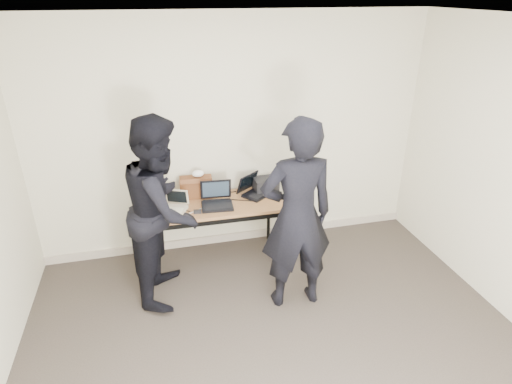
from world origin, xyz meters
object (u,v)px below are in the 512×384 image
object	(u,v)px
person_typist	(297,217)
laptop_beige	(175,207)
laptop_center	(217,200)
desk	(216,208)
equipment_box	(266,185)
person_observer	(162,210)
laptop_right	(254,190)
leather_satchel	(196,187)

from	to	relation	value
person_typist	laptop_beige	bearing A→B (deg)	-38.15
person_typist	laptop_center	bearing A→B (deg)	-54.48
desk	laptop_center	bearing A→B (deg)	-66.67
equipment_box	person_typist	distance (m)	1.12
laptop_beige	laptop_center	size ratio (longest dim) A/B	0.92
desk	laptop_center	distance (m)	0.12
person_observer	person_typist	bearing A→B (deg)	-99.07
equipment_box	person_typist	size ratio (longest dim) A/B	0.14
laptop_right	equipment_box	distance (m)	0.17
desk	person_typist	world-z (taller)	person_typist
desk	laptop_beige	distance (m)	0.46
laptop_beige	laptop_center	world-z (taller)	laptop_center
laptop_right	person_typist	xyz separation A→B (m)	(0.15, -1.05, 0.19)
laptop_center	person_observer	size ratio (longest dim) A/B	0.19
laptop_right	person_observer	world-z (taller)	person_observer
leather_satchel	equipment_box	world-z (taller)	leather_satchel
equipment_box	person_observer	distance (m)	1.37
laptop_center	leather_satchel	bearing A→B (deg)	131.84
laptop_beige	person_observer	distance (m)	0.45
desk	equipment_box	distance (m)	0.67
laptop_center	equipment_box	bearing A→B (deg)	24.51
laptop_beige	laptop_right	size ratio (longest dim) A/B	0.77
laptop_right	leather_satchel	bearing A→B (deg)	134.29
equipment_box	laptop_center	bearing A→B (deg)	-160.45
laptop_beige	equipment_box	world-z (taller)	laptop_beige
person_observer	laptop_beige	bearing A→B (deg)	-5.84
laptop_center	laptop_beige	bearing A→B (deg)	-172.86
desk	laptop_right	distance (m)	0.50
laptop_center	person_typist	size ratio (longest dim) A/B	0.19
leather_satchel	person_typist	xyz separation A→B (m)	(0.81, -1.15, 0.12)
laptop_beige	person_observer	xyz separation A→B (m)	(-0.13, -0.39, 0.18)
person_observer	laptop_center	bearing A→B (deg)	-42.77
desk	person_typist	distance (m)	1.15
person_typist	person_observer	bearing A→B (deg)	-20.97
person_typist	leather_satchel	bearing A→B (deg)	-53.96
laptop_right	person_typist	distance (m)	1.08
laptop_beige	person_typist	distance (m)	1.40
desk	person_observer	bearing A→B (deg)	-142.66
desk	laptop_beige	world-z (taller)	laptop_beige
laptop_center	person_observer	bearing A→B (deg)	-140.63
laptop_beige	equipment_box	xyz separation A→B (m)	(1.08, 0.24, 0.04)
laptop_beige	laptop_right	bearing A→B (deg)	35.03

